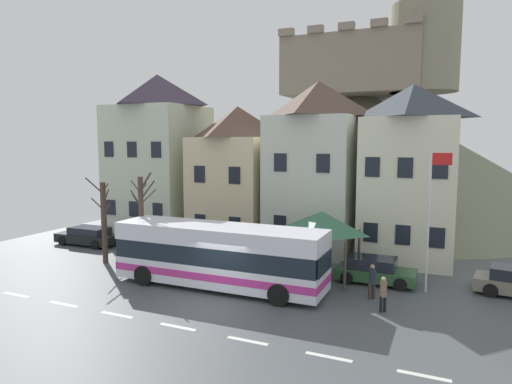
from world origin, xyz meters
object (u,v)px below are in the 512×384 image
(townhouse_00, at_px, (159,155))
(bare_tree_01, at_px, (104,221))
(townhouse_03, at_px, (411,173))
(flagpole, at_px, (431,211))
(bus_shelter, at_px, (322,223))
(pedestrian_01, at_px, (383,292))
(townhouse_01, at_px, (238,175))
(parked_car_01, at_px, (88,236))
(hilltop_castle, at_px, (359,145))
(pedestrian_00, at_px, (372,281))
(parked_car_03, at_px, (152,243))
(transit_bus, at_px, (219,256))
(bare_tree_00, at_px, (142,220))
(public_bench, at_px, (299,255))
(parked_car_00, at_px, (375,270))
(townhouse_02, at_px, (318,166))

(townhouse_00, height_order, bare_tree_01, townhouse_00)
(townhouse_03, xyz_separation_m, flagpole, (1.53, -6.27, -1.36))
(bus_shelter, xyz_separation_m, bare_tree_01, (-12.49, -2.35, -0.45))
(pedestrian_01, relative_size, flagpole, 0.23)
(townhouse_01, height_order, parked_car_01, townhouse_01)
(townhouse_03, distance_m, hilltop_castle, 21.02)
(pedestrian_00, bearing_deg, bare_tree_01, -179.53)
(flagpole, bearing_deg, parked_car_03, 176.42)
(transit_bus, xyz_separation_m, parked_car_01, (-12.68, 4.26, -0.93))
(hilltop_castle, bearing_deg, pedestrian_01, -76.47)
(hilltop_castle, xyz_separation_m, bare_tree_00, (-6.07, -28.61, -3.90))
(townhouse_03, xyz_separation_m, bare_tree_01, (-16.25, -8.49, -2.76))
(pedestrian_01, bearing_deg, public_bench, 134.31)
(parked_car_00, distance_m, parked_car_01, 19.55)
(townhouse_02, bearing_deg, townhouse_00, -178.57)
(townhouse_03, bearing_deg, transit_bus, -129.18)
(townhouse_03, bearing_deg, parked_car_01, -165.20)
(hilltop_castle, xyz_separation_m, transit_bus, (-0.78, -29.42, -5.18))
(townhouse_01, distance_m, townhouse_03, 11.64)
(parked_car_03, bearing_deg, townhouse_03, 26.94)
(parked_car_01, distance_m, pedestrian_01, 21.00)
(bus_shelter, height_order, pedestrian_01, bus_shelter)
(parked_car_00, bearing_deg, pedestrian_00, -83.49)
(townhouse_03, xyz_separation_m, pedestrian_00, (-0.73, -8.36, -4.43))
(townhouse_00, relative_size, townhouse_01, 1.27)
(townhouse_01, bearing_deg, townhouse_02, 3.81)
(townhouse_02, relative_size, hilltop_castle, 0.26)
(bus_shelter, xyz_separation_m, parked_car_03, (-11.60, 0.93, -2.34))
(townhouse_00, bearing_deg, parked_car_01, -111.69)
(pedestrian_00, bearing_deg, townhouse_02, 120.89)
(parked_car_00, bearing_deg, public_bench, 157.36)
(bare_tree_00, bearing_deg, townhouse_00, 120.56)
(townhouse_03, height_order, bare_tree_00, townhouse_03)
(parked_car_00, bearing_deg, bus_shelter, -174.10)
(townhouse_03, relative_size, flagpole, 1.57)
(flagpole, bearing_deg, bare_tree_00, -169.89)
(flagpole, bearing_deg, pedestrian_01, -114.14)
(transit_bus, distance_m, parked_car_00, 7.94)
(townhouse_02, distance_m, townhouse_03, 5.92)
(bus_shelter, distance_m, pedestrian_00, 4.31)
(pedestrian_00, bearing_deg, parked_car_03, 167.86)
(pedestrian_00, relative_size, pedestrian_01, 1.06)
(transit_bus, bearing_deg, flagpole, 19.26)
(bare_tree_01, bearing_deg, townhouse_00, 104.40)
(pedestrian_01, relative_size, bare_tree_01, 0.30)
(parked_car_01, bearing_deg, townhouse_03, -165.79)
(hilltop_castle, height_order, parked_car_01, hilltop_castle)
(hilltop_castle, distance_m, pedestrian_00, 29.39)
(townhouse_01, relative_size, parked_car_03, 2.15)
(bus_shelter, relative_size, public_bench, 2.57)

